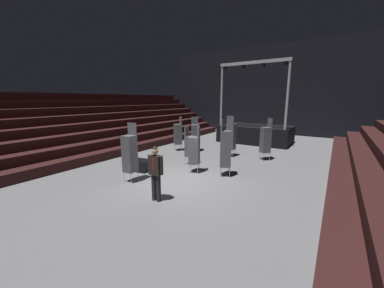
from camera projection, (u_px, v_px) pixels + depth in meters
The scene contains 14 objects.
ground_plane at pixel (178, 182), 8.79m from camera, with size 22.00×30.00×0.10m, color slate.
arena_end_wall at pixel (275, 90), 20.28m from camera, with size 22.00×0.30×8.00m, color black.
bleacher_bank_left at pixel (83, 122), 13.54m from camera, with size 6.00×24.00×3.60m.
stage_riser at pixel (255, 133), 16.62m from camera, with size 5.07×2.99×5.70m.
man_with_tie at pixel (156, 170), 6.89m from camera, with size 0.57×0.26×1.78m.
chair_stack_front_left at pixel (178, 134), 13.87m from camera, with size 0.62×0.62×2.14m.
chair_stack_front_right at pixel (194, 150), 9.67m from camera, with size 0.57×0.57×2.05m.
chair_stack_mid_left at pixel (231, 136), 12.40m from camera, with size 0.45×0.45×2.31m.
chair_stack_mid_right at pixel (190, 146), 10.92m from camera, with size 0.49×0.49×1.88m.
chair_stack_mid_centre at pixel (225, 148), 9.17m from camera, with size 0.59×0.59×2.39m.
chair_stack_rear_left at pixel (266, 139), 11.67m from camera, with size 0.62×0.62×2.22m.
chair_stack_rear_right at pixel (130, 153), 8.54m from camera, with size 0.48×0.48×2.31m.
chair_stack_rear_centre at pixel (195, 134), 13.67m from camera, with size 0.62×0.62×2.14m.
equipment_road_case at pixel (140, 165), 10.02m from camera, with size 0.90×0.60×0.51m, color black.
Camera 1 is at (5.03, -6.64, 3.20)m, focal length 20.64 mm.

